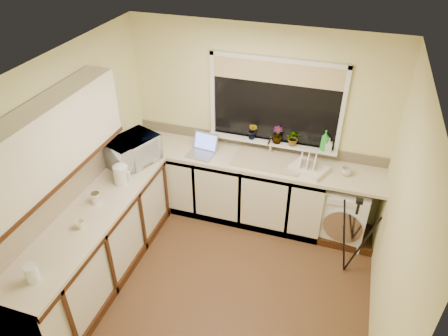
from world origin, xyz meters
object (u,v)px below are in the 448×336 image
Objects in this scene: cup_left at (80,225)px; washing_machine at (345,211)px; plant_b at (253,131)px; soap_bottle_green at (325,141)px; glass_jug at (32,273)px; microwave at (133,151)px; plant_d at (294,138)px; tripod at (351,237)px; steel_jar at (96,198)px; plant_c at (277,135)px; kettle at (121,175)px; soap_bottle_clear at (329,145)px; cup_back at (347,171)px; dish_rack at (309,169)px; laptop at (203,149)px.

washing_machine is at bearing 34.65° from cup_left.
plant_b is 0.88× the size of soap_bottle_green.
microwave is at bearing 91.61° from glass_jug.
tripod is at bearing -44.58° from plant_d.
tripod is at bearing -75.02° from washing_machine.
steel_jar is 1.38× the size of cup_left.
plant_b is at bearing -38.76° from microwave.
plant_c reaches higher than steel_jar.
cup_left is at bearing -122.30° from plant_b.
kettle is at bearing -176.22° from tripod.
washing_machine is at bearing -35.21° from soap_bottle_clear.
glass_jug is at bearing -148.53° from tripod.
cup_back is at bearing -36.42° from soap_bottle_green.
plant_d is at bearing 131.81° from tripod.
steel_jar is 0.82m from microwave.
plant_d is (1.73, 2.62, 0.17)m from glass_jug.
dish_rack reaches higher than washing_machine.
cup_left is (-1.53, -1.94, -0.22)m from plant_c.
dish_rack is at bearing 32.08° from steel_jar.
steel_jar is 0.55× the size of plant_b.
dish_rack is at bearing -173.56° from cup_back.
laptop is 1.62× the size of kettle.
tripod is 8.29× the size of steel_jar.
kettle is 2.42m from soap_bottle_clear.
dish_rack is 0.42m from cup_back.
tripod is 1.15m from soap_bottle_green.
plant_d reaches higher than steel_jar.
soap_bottle_clear is (2.21, 1.54, 0.17)m from steel_jar.
kettle is 2.07m from plant_d.
plant_d reaches higher than laptop.
plant_b is at bearing -175.74° from dish_rack.
washing_machine is at bearing -17.51° from plant_d.
microwave is (-0.05, 1.89, 0.08)m from glass_jug.
plant_b is 1.13× the size of plant_d.
kettle reaches higher than dish_rack.
plant_c reaches higher than laptop.
cup_left is (-2.47, -1.71, 0.56)m from washing_machine.
plant_b is 2.30m from cup_left.
washing_machine is 0.57m from cup_back.
plant_b is 1.22m from cup_back.
microwave is at bearing 174.51° from tripod.
steel_jar reaches higher than cup_left.
washing_machine is 3.55× the size of plant_c.
plant_b is at bearing 57.70° from cup_left.
microwave is (0.01, 0.82, 0.10)m from steel_jar.
plant_b reaches higher than microwave.
plant_b is (-0.76, 0.26, 0.23)m from dish_rack.
soap_bottle_green is 0.07m from soap_bottle_clear.
cup_left is (-1.22, -1.93, -0.22)m from plant_b.
steel_jar is 2.67m from soap_bottle_green.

